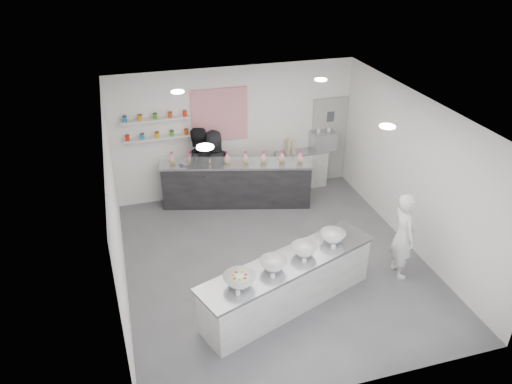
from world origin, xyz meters
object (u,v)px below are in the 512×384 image
at_px(espresso_ledge, 301,169).
at_px(woman_prep, 403,235).
at_px(prep_counter, 288,283).
at_px(staff_left, 198,167).
at_px(espresso_machine, 323,141).
at_px(staff_right, 214,167).
at_px(back_bar, 237,184).

xyz_separation_m(espresso_ledge, woman_prep, (0.51, -3.70, 0.37)).
distance_m(prep_counter, staff_left, 3.90).
distance_m(prep_counter, woman_prep, 2.27).
relative_size(woman_prep, staff_left, 0.89).
bearing_deg(espresso_machine, staff_right, -176.86).
xyz_separation_m(prep_counter, back_bar, (0.02, 3.54, 0.07)).
bearing_deg(staff_left, espresso_machine, 177.15).
relative_size(prep_counter, espresso_ledge, 2.62).
relative_size(back_bar, espresso_machine, 5.91).
xyz_separation_m(prep_counter, espresso_machine, (2.23, 3.93, 0.69)).
relative_size(prep_counter, woman_prep, 1.96).
bearing_deg(espresso_machine, back_bar, -169.87).
xyz_separation_m(back_bar, staff_right, (-0.44, 0.25, 0.35)).
bearing_deg(espresso_ledge, staff_left, -176.67).
distance_m(espresso_machine, staff_right, 2.68).
bearing_deg(back_bar, staff_right, 165.72).
height_order(espresso_machine, staff_left, staff_left).
relative_size(espresso_machine, woman_prep, 0.34).
bearing_deg(woman_prep, staff_left, 44.43).
height_order(prep_counter, staff_right, staff_right).
bearing_deg(prep_counter, staff_left, 81.20).
relative_size(espresso_ledge, woman_prep, 0.75).
bearing_deg(staff_left, back_bar, 157.37).
height_order(prep_counter, back_bar, back_bar).
xyz_separation_m(espresso_machine, staff_left, (-3.03, -0.15, -0.21)).
height_order(espresso_machine, woman_prep, woman_prep).
distance_m(espresso_ledge, staff_right, 2.18).
height_order(prep_counter, espresso_machine, espresso_machine).
relative_size(back_bar, staff_left, 1.80).
height_order(espresso_ledge, espresso_machine, espresso_machine).
xyz_separation_m(woman_prep, staff_right, (-2.65, 3.55, 0.04)).
bearing_deg(staff_right, staff_left, 6.06).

